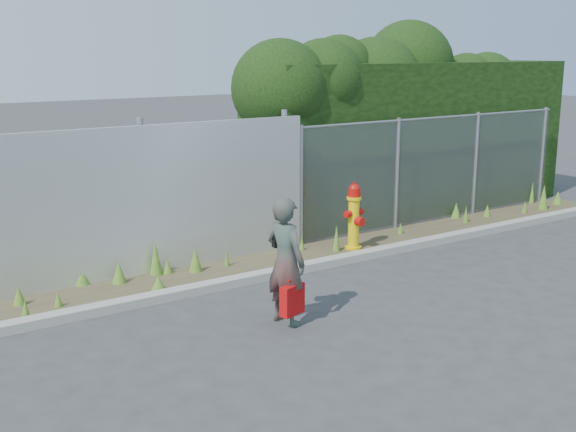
% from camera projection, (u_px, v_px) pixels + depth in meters
% --- Properties ---
extents(ground, '(80.00, 80.00, 0.00)m').
position_uv_depth(ground, '(369.00, 309.00, 9.24)').
color(ground, '#343436').
rests_on(ground, ground).
extents(curb, '(16.00, 0.22, 0.12)m').
position_uv_depth(curb, '(290.00, 270.00, 10.68)').
color(curb, gray).
rests_on(curb, ground).
extents(weed_strip, '(16.00, 1.32, 0.53)m').
position_uv_depth(weed_strip, '(257.00, 258.00, 11.16)').
color(weed_strip, '#443C27').
rests_on(weed_strip, ground).
extents(corrugated_fence, '(8.50, 0.21, 2.30)m').
position_uv_depth(corrugated_fence, '(39.00, 214.00, 9.64)').
color(corrugated_fence, silver).
rests_on(corrugated_fence, ground).
extents(chainlink_fence, '(6.50, 0.07, 2.05)m').
position_uv_depth(chainlink_fence, '(438.00, 168.00, 13.76)').
color(chainlink_fence, gray).
rests_on(chainlink_fence, ground).
extents(hedge, '(7.81, 2.10, 3.83)m').
position_uv_depth(hedge, '(400.00, 112.00, 14.33)').
color(hedge, black).
rests_on(hedge, ground).
extents(fire_hydrant, '(0.38, 0.34, 1.14)m').
position_uv_depth(fire_hydrant, '(354.00, 217.00, 11.86)').
color(fire_hydrant, yellow).
rests_on(fire_hydrant, ground).
extents(woman, '(0.48, 0.63, 1.56)m').
position_uv_depth(woman, '(286.00, 261.00, 8.62)').
color(woman, '#106857').
rests_on(woman, ground).
extents(red_tote_bag, '(0.33, 0.12, 0.44)m').
position_uv_depth(red_tote_bag, '(292.00, 300.00, 8.57)').
color(red_tote_bag, '#B70A0B').
extents(black_shoulder_bag, '(0.23, 0.10, 0.17)m').
position_uv_depth(black_shoulder_bag, '(282.00, 240.00, 8.73)').
color(black_shoulder_bag, black).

